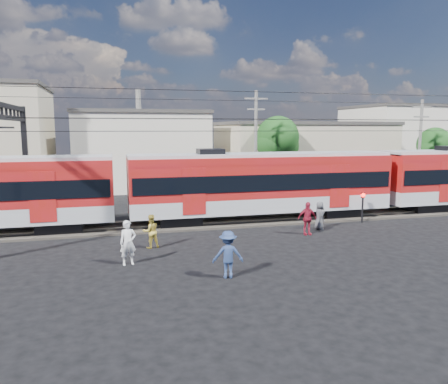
# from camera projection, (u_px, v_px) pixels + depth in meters

# --- Properties ---
(ground) EXTENTS (120.00, 120.00, 0.00)m
(ground) POSITION_uv_depth(u_px,v_px,m) (235.00, 264.00, 18.32)
(ground) COLOR black
(ground) RESTS_ON ground
(track_bed) EXTENTS (70.00, 3.40, 0.12)m
(track_bed) POSITION_uv_depth(u_px,v_px,m) (197.00, 223.00, 25.97)
(track_bed) COLOR #2D2823
(track_bed) RESTS_ON ground
(rail_near) EXTENTS (70.00, 0.12, 0.12)m
(rail_near) POSITION_uv_depth(u_px,v_px,m) (200.00, 224.00, 25.23)
(rail_near) COLOR #59544C
(rail_near) RESTS_ON track_bed
(rail_far) EXTENTS (70.00, 0.12, 0.12)m
(rail_far) POSITION_uv_depth(u_px,v_px,m) (195.00, 219.00, 26.67)
(rail_far) COLOR #59544C
(rail_far) RESTS_ON track_bed
(commuter_train) EXTENTS (50.30, 3.08, 4.17)m
(commuter_train) POSITION_uv_depth(u_px,v_px,m) (265.00, 182.00, 26.69)
(commuter_train) COLOR black
(commuter_train) RESTS_ON ground
(catenary) EXTENTS (70.00, 9.30, 7.52)m
(catenary) POSITION_uv_depth(u_px,v_px,m) (36.00, 138.00, 23.06)
(catenary) COLOR black
(catenary) RESTS_ON ground
(building_midwest) EXTENTS (12.24, 12.24, 7.30)m
(building_midwest) POSITION_uv_depth(u_px,v_px,m) (140.00, 149.00, 43.13)
(building_midwest) COLOR beige
(building_midwest) RESTS_ON ground
(building_mideast) EXTENTS (16.32, 10.20, 6.30)m
(building_mideast) POSITION_uv_depth(u_px,v_px,m) (301.00, 153.00, 44.36)
(building_mideast) COLOR #BEB291
(building_mideast) RESTS_ON ground
(building_east) EXTENTS (10.20, 10.20, 8.30)m
(building_east) POSITION_uv_depth(u_px,v_px,m) (396.00, 141.00, 51.57)
(building_east) COLOR beige
(building_east) RESTS_ON ground
(utility_pole_mid) EXTENTS (1.80, 0.24, 8.50)m
(utility_pole_mid) POSITION_uv_depth(u_px,v_px,m) (256.00, 143.00, 33.53)
(utility_pole_mid) COLOR slate
(utility_pole_mid) RESTS_ON ground
(utility_pole_east) EXTENTS (1.80, 0.24, 8.00)m
(utility_pole_east) POSITION_uv_depth(u_px,v_px,m) (420.00, 145.00, 36.14)
(utility_pole_east) COLOR slate
(utility_pole_east) RESTS_ON ground
(tree_near) EXTENTS (3.82, 3.64, 6.72)m
(tree_near) POSITION_uv_depth(u_px,v_px,m) (279.00, 140.00, 37.28)
(tree_near) COLOR #382619
(tree_near) RESTS_ON ground
(tree_far) EXTENTS (3.36, 3.12, 5.76)m
(tree_far) POSITION_uv_depth(u_px,v_px,m) (435.00, 147.00, 40.19)
(tree_far) COLOR #382619
(tree_far) RESTS_ON ground
(pedestrian_a) EXTENTS (0.74, 0.54, 1.88)m
(pedestrian_a) POSITION_uv_depth(u_px,v_px,m) (128.00, 243.00, 18.15)
(pedestrian_a) COLOR silver
(pedestrian_a) RESTS_ON ground
(pedestrian_b) EXTENTS (0.91, 0.78, 1.62)m
(pedestrian_b) POSITION_uv_depth(u_px,v_px,m) (151.00, 231.00, 20.73)
(pedestrian_b) COLOR gold
(pedestrian_b) RESTS_ON ground
(pedestrian_c) EXTENTS (1.26, 0.83, 1.82)m
(pedestrian_c) POSITION_uv_depth(u_px,v_px,m) (228.00, 254.00, 16.55)
(pedestrian_c) COLOR navy
(pedestrian_c) RESTS_ON ground
(pedestrian_d) EXTENTS (1.06, 0.48, 1.78)m
(pedestrian_d) POSITION_uv_depth(u_px,v_px,m) (307.00, 218.00, 23.31)
(pedestrian_d) COLOR maroon
(pedestrian_d) RESTS_ON ground
(pedestrian_e) EXTENTS (0.53, 0.79, 1.59)m
(pedestrian_e) POSITION_uv_depth(u_px,v_px,m) (319.00, 216.00, 24.55)
(pedestrian_e) COLOR #4A4B4F
(pedestrian_e) RESTS_ON ground
(car_silver) EXTENTS (4.55, 2.71, 1.45)m
(car_silver) POSITION_uv_depth(u_px,v_px,m) (431.00, 188.00, 36.47)
(car_silver) COLOR #AFB2B7
(car_silver) RESTS_ON ground
(crossing_signal) EXTENTS (0.27, 0.27, 1.84)m
(crossing_signal) POSITION_uv_depth(u_px,v_px,m) (363.00, 202.00, 26.27)
(crossing_signal) COLOR black
(crossing_signal) RESTS_ON ground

